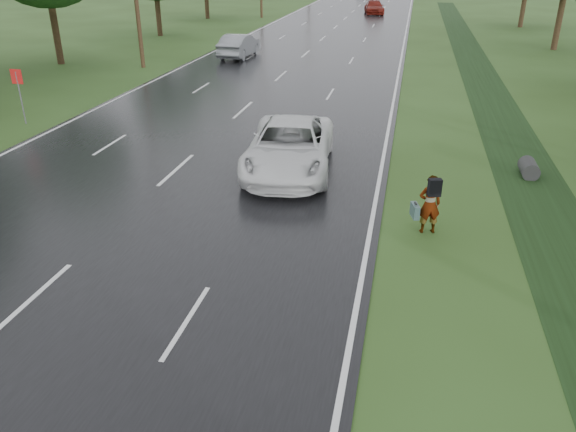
# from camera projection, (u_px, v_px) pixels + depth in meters

# --- Properties ---
(ground) EXTENTS (220.00, 220.00, 0.00)m
(ground) POSITION_uv_depth(u_px,v_px,m) (30.00, 302.00, 11.82)
(ground) COLOR #2C4619
(ground) RESTS_ON ground
(road) EXTENTS (14.00, 180.00, 0.04)m
(road) POSITION_uv_depth(u_px,v_px,m) (331.00, 31.00, 51.58)
(road) COLOR black
(road) RESTS_ON ground
(edge_stripe_east) EXTENTS (0.12, 180.00, 0.01)m
(edge_stripe_east) POSITION_uv_depth(u_px,v_px,m) (406.00, 33.00, 50.30)
(edge_stripe_east) COLOR silver
(edge_stripe_east) RESTS_ON road
(edge_stripe_west) EXTENTS (0.12, 180.00, 0.01)m
(edge_stripe_west) POSITION_uv_depth(u_px,v_px,m) (260.00, 29.00, 52.85)
(edge_stripe_west) COLOR silver
(edge_stripe_west) RESTS_ON road
(center_line) EXTENTS (0.12, 180.00, 0.01)m
(center_line) POSITION_uv_depth(u_px,v_px,m) (331.00, 31.00, 51.57)
(center_line) COLOR silver
(center_line) RESTS_ON road
(drainage_ditch) EXTENTS (2.20, 120.00, 0.56)m
(drainage_ditch) POSITION_uv_depth(u_px,v_px,m) (496.00, 109.00, 26.16)
(drainage_ditch) COLOR black
(drainage_ditch) RESTS_ON ground
(road_sign) EXTENTS (0.50, 0.06, 2.30)m
(road_sign) POSITION_uv_depth(u_px,v_px,m) (18.00, 85.00, 23.33)
(road_sign) COLOR slate
(road_sign) RESTS_ON ground
(pedestrian) EXTENTS (0.81, 0.62, 1.60)m
(pedestrian) POSITION_uv_depth(u_px,v_px,m) (429.00, 204.00, 14.41)
(pedestrian) COLOR #A5998C
(pedestrian) RESTS_ON ground
(white_pickup) EXTENTS (3.27, 6.09, 1.63)m
(white_pickup) POSITION_uv_depth(u_px,v_px,m) (290.00, 147.00, 18.49)
(white_pickup) COLOR white
(white_pickup) RESTS_ON road
(silver_sedan) EXTENTS (1.88, 4.79, 1.55)m
(silver_sedan) POSITION_uv_depth(u_px,v_px,m) (239.00, 46.00, 38.49)
(silver_sedan) COLOR gray
(silver_sedan) RESTS_ON road
(far_car_red) EXTENTS (2.82, 5.31, 1.46)m
(far_car_red) POSITION_uv_depth(u_px,v_px,m) (374.00, 7.00, 65.20)
(far_car_red) COLOR #66130B
(far_car_red) RESTS_ON road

